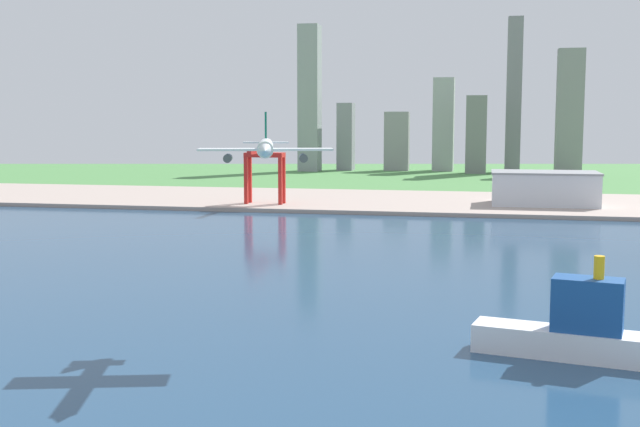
{
  "coord_description": "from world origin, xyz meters",
  "views": [
    {
      "loc": [
        19.51,
        -31.16,
        53.82
      ],
      "look_at": [
        -19.44,
        155.82,
        31.68
      ],
      "focal_mm": 45.25,
      "sensor_mm": 36.0,
      "label": 1
    }
  ],
  "objects_px": {
    "warehouse_main": "(544,188)",
    "airplane_landing": "(266,148)",
    "ferry_boat": "(575,329)",
    "port_crane_red": "(264,163)"
  },
  "relations": [
    {
      "from": "ferry_boat",
      "to": "port_crane_red",
      "type": "relative_size",
      "value": 0.98
    },
    {
      "from": "airplane_landing",
      "to": "warehouse_main",
      "type": "bearing_deg",
      "value": 75.02
    },
    {
      "from": "port_crane_red",
      "to": "warehouse_main",
      "type": "relative_size",
      "value": 0.7
    },
    {
      "from": "airplane_landing",
      "to": "warehouse_main",
      "type": "height_order",
      "value": "airplane_landing"
    },
    {
      "from": "ferry_boat",
      "to": "warehouse_main",
      "type": "bearing_deg",
      "value": 87.51
    },
    {
      "from": "ferry_boat",
      "to": "warehouse_main",
      "type": "distance_m",
      "value": 321.9
    },
    {
      "from": "airplane_landing",
      "to": "ferry_boat",
      "type": "bearing_deg",
      "value": 0.32
    },
    {
      "from": "warehouse_main",
      "to": "airplane_landing",
      "type": "bearing_deg",
      "value": -104.98
    },
    {
      "from": "airplane_landing",
      "to": "port_crane_red",
      "type": "bearing_deg",
      "value": 105.85
    },
    {
      "from": "port_crane_red",
      "to": "warehouse_main",
      "type": "xyz_separation_m",
      "value": [
        168.87,
        30.59,
        -14.78
      ]
    }
  ]
}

